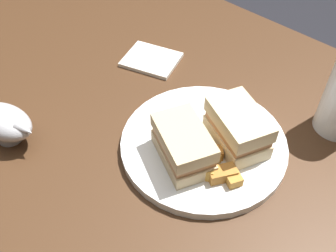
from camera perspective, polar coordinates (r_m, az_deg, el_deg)
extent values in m
cube|color=#422816|center=(1.01, -3.54, -15.32)|extent=(1.28, 0.94, 0.76)
cylinder|color=white|center=(0.66, 5.22, -2.68)|extent=(0.28, 0.28, 0.02)
cube|color=#CCB284|center=(0.62, 2.06, -4.06)|extent=(0.13, 0.11, 0.02)
cube|color=#B27A4C|center=(0.60, 2.11, -2.94)|extent=(0.12, 0.10, 0.01)
cube|color=#CCB284|center=(0.59, 2.16, -1.76)|extent=(0.13, 0.11, 0.02)
cube|color=beige|center=(0.65, 9.96, -1.47)|extent=(0.13, 0.11, 0.03)
cube|color=#B27A4C|center=(0.63, 10.19, -0.26)|extent=(0.12, 0.10, 0.01)
cube|color=beige|center=(0.62, 10.43, 1.00)|extent=(0.13, 0.11, 0.03)
cube|color=#B77F33|center=(0.60, 9.26, -7.16)|extent=(0.04, 0.04, 0.02)
cube|color=#AD702D|center=(0.60, 7.94, -6.93)|extent=(0.04, 0.05, 0.02)
cube|color=gold|center=(0.60, 4.30, -6.43)|extent=(0.06, 0.04, 0.02)
cube|color=gold|center=(0.63, 4.86, -4.07)|extent=(0.04, 0.05, 0.01)
cube|color=gold|center=(0.63, 6.06, -3.75)|extent=(0.05, 0.04, 0.02)
cube|color=#AD702D|center=(0.62, 6.11, -4.04)|extent=(0.04, 0.04, 0.02)
cylinder|color=#B7B7BC|center=(0.72, -22.19, -1.11)|extent=(0.04, 0.04, 0.02)
ellipsoid|color=#B7B7BC|center=(0.70, -22.89, 0.58)|extent=(0.12, 0.09, 0.05)
ellipsoid|color=#381E0F|center=(0.70, -23.03, 0.92)|extent=(0.10, 0.07, 0.02)
cone|color=#B7B7BC|center=(0.66, -20.19, -0.51)|extent=(0.03, 0.03, 0.02)
cube|color=silver|center=(0.83, -2.45, 9.69)|extent=(0.13, 0.12, 0.01)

